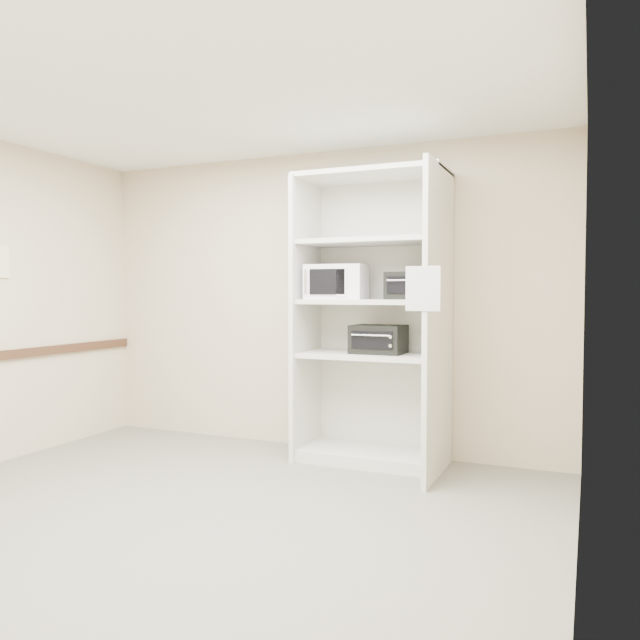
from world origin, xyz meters
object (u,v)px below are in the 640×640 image
at_px(microwave, 337,282).
at_px(toaster_oven_upper, 413,286).
at_px(shelving_unit, 377,328).
at_px(toaster_oven_lower, 379,339).

bearing_deg(microwave, toaster_oven_upper, -2.94).
bearing_deg(toaster_oven_upper, shelving_unit, -171.12).
bearing_deg(toaster_oven_lower, toaster_oven_upper, 6.12).
xyz_separation_m(microwave, toaster_oven_upper, (0.65, 0.04, -0.03)).
height_order(shelving_unit, toaster_oven_lower, shelving_unit).
distance_m(toaster_oven_upper, toaster_oven_lower, 0.53).
distance_m(microwave, toaster_oven_lower, 0.60).
xyz_separation_m(microwave, toaster_oven_lower, (0.37, 0.02, -0.48)).
bearing_deg(shelving_unit, toaster_oven_lower, -28.83).
height_order(microwave, toaster_oven_lower, microwave).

